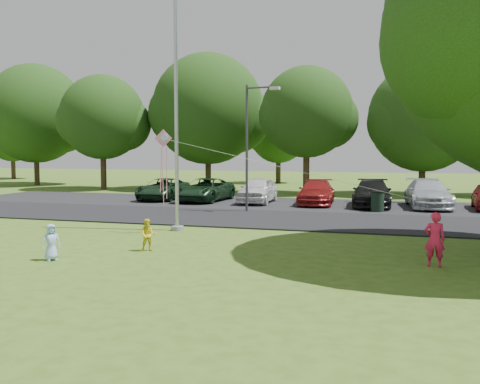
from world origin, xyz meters
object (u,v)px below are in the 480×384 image
(child_blue, at_px, (51,242))
(kite, at_px, (169,151))
(street_lamp, at_px, (251,136))
(child_yellow, at_px, (148,235))
(flagpole, at_px, (176,120))
(trash_can, at_px, (377,202))
(woman, at_px, (435,239))

(child_blue, relative_size, kite, 0.11)
(street_lamp, bearing_deg, child_yellow, -84.09)
(flagpole, bearing_deg, kite, -83.96)
(flagpole, xyz_separation_m, kite, (0.09, -0.88, -1.16))
(flagpole, bearing_deg, street_lamp, 79.69)
(child_yellow, height_order, kite, kite)
(trash_can, distance_m, woman, 12.09)
(woman, relative_size, kite, 0.15)
(trash_can, xyz_separation_m, kite, (-6.97, -8.88, 2.47))
(child_yellow, bearing_deg, kite, 79.59)
(flagpole, distance_m, woman, 10.37)
(street_lamp, xyz_separation_m, woman, (7.80, -10.33, -2.98))
(street_lamp, xyz_separation_m, trash_can, (5.90, 1.61, -3.17))
(flagpole, xyz_separation_m, street_lamp, (1.16, 6.39, -0.46))
(woman, height_order, child_yellow, woman)
(flagpole, height_order, kite, flagpole)
(flagpole, bearing_deg, child_blue, -100.64)
(flagpole, relative_size, kite, 1.06)
(trash_can, bearing_deg, child_yellow, -117.33)
(child_yellow, distance_m, child_blue, 2.80)
(kite, bearing_deg, child_yellow, -87.87)
(woman, xyz_separation_m, child_yellow, (-8.15, -0.16, -0.23))
(child_yellow, relative_size, kite, 0.10)
(street_lamp, height_order, woman, street_lamp)
(street_lamp, distance_m, child_yellow, 10.98)
(woman, relative_size, child_blue, 1.42)
(flagpole, bearing_deg, trash_can, 48.56)
(flagpole, relative_size, child_yellow, 10.18)
(street_lamp, xyz_separation_m, kite, (-1.07, -7.28, -0.70))
(woman, distance_m, child_blue, 10.34)
(woman, relative_size, child_yellow, 1.47)
(woman, xyz_separation_m, child_blue, (-10.11, -2.16, -0.21))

